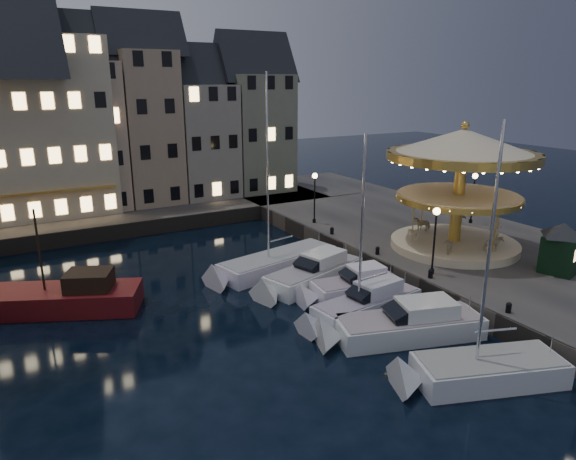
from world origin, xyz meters
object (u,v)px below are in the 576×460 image
motorboat_b (402,326)px  bollard_d (332,230)px  bollard_b (431,273)px  motorboat_e (310,275)px  streetlamp_c (315,191)px  bollard_a (509,307)px  motorboat_f (272,264)px  ticket_kiosk (562,239)px  red_fishing_boat (68,298)px  bollard_c (377,250)px  motorboat_d (350,289)px  streetlamp_b (435,231)px  motorboat_a (477,372)px  motorboat_c (362,306)px  streetlamp_d (474,191)px  carousel (461,166)px

motorboat_b → bollard_d: bearing=70.1°
bollard_b → motorboat_e: size_ratio=0.07×
streetlamp_c → bollard_a: (-0.60, -19.50, -2.41)m
bollard_b → bollard_d: same height
motorboat_e → bollard_b: bearing=-45.8°
motorboat_f → ticket_kiosk: bearing=-40.6°
motorboat_e → bollard_d: bearing=45.0°
motorboat_e → red_fishing_boat: 14.57m
bollard_c → red_fishing_boat: (-19.29, 3.97, -0.89)m
bollard_b → motorboat_d: bearing=151.4°
streetlamp_b → red_fishing_boat: 21.87m
motorboat_a → motorboat_c: (-0.41, 7.62, 0.14)m
motorboat_e → ticket_kiosk: bearing=-33.8°
motorboat_f → bollard_a: bearing=-66.2°
motorboat_d → bollard_b: bearing=-28.6°
streetlamp_b → red_fishing_boat: red_fishing_boat is taller
bollard_d → motorboat_d: bearing=-117.3°
streetlamp_b → bollard_c: bearing=97.6°
bollard_b → bollard_a: bearing=-90.0°
streetlamp_d → motorboat_c: motorboat_c is taller
motorboat_c → motorboat_e: bearing=89.5°
streetlamp_d → motorboat_b: bearing=-147.9°
streetlamp_c → motorboat_f: (-6.84, -5.37, -3.49)m
bollard_b → red_fishing_boat: 21.29m
motorboat_b → motorboat_c: bearing=96.6°
bollard_d → streetlamp_d: bearing=-14.1°
bollard_d → motorboat_b: motorboat_b is taller
bollard_b → ticket_kiosk: bearing=-22.9°
streetlamp_d → bollard_a: streetlamp_d is taller
bollard_d → motorboat_c: (-5.23, -10.66, -0.93)m
streetlamp_c → bollard_a: size_ratio=7.32×
motorboat_a → motorboat_d: 10.10m
streetlamp_c → motorboat_b: (-5.49, -17.04, -3.37)m
bollard_c → motorboat_a: bearing=-110.7°
bollard_a → ticket_kiosk: size_ratio=0.16×
motorboat_a → bollard_b: bearing=58.2°
red_fishing_boat → carousel: bearing=-12.5°
streetlamp_c → motorboat_c: bearing=-112.4°
motorboat_f → carousel: motorboat_f is taller
streetlamp_d → bollard_c: (-11.90, -2.50, -2.41)m
streetlamp_c → bollard_c: size_ratio=7.32×
motorboat_b → motorboat_e: 8.37m
motorboat_d → red_fishing_boat: bearing=156.1°
bollard_c → bollard_d: (0.00, 5.50, 0.00)m
motorboat_d → carousel: carousel is taller
red_fishing_boat → carousel: carousel is taller
carousel → motorboat_f: bearing=156.3°
motorboat_f → carousel: bearing=-23.7°
bollard_a → motorboat_e: motorboat_e is taller
bollard_b → motorboat_c: size_ratio=0.06×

